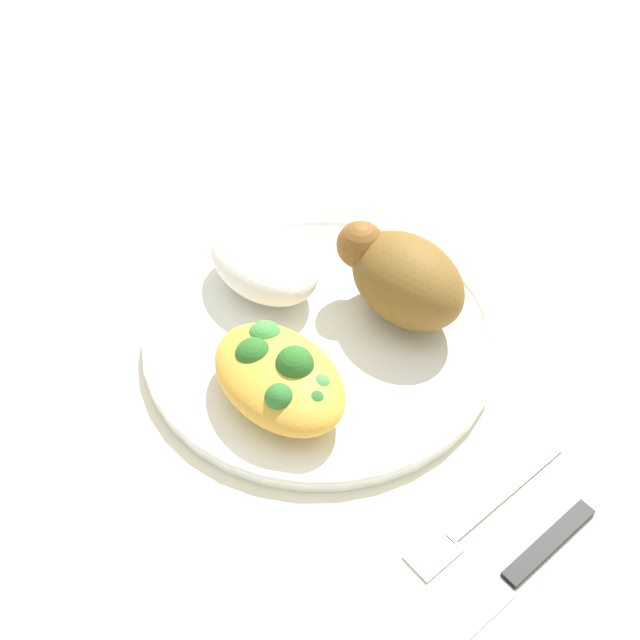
% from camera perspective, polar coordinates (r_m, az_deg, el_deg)
% --- Properties ---
extents(ground_plane, '(2.00, 2.00, 0.00)m').
position_cam_1_polar(ground_plane, '(0.61, -0.00, -1.54)').
color(ground_plane, '#EAE6C8').
extents(plate, '(0.28, 0.28, 0.01)m').
position_cam_1_polar(plate, '(0.61, -0.00, -1.08)').
color(plate, white).
rests_on(plate, ground_plane).
extents(roasted_chicken, '(0.11, 0.07, 0.07)m').
position_cam_1_polar(roasted_chicken, '(0.60, 6.11, 3.24)').
color(roasted_chicken, brown).
rests_on(roasted_chicken, plate).
extents(rice_pile, '(0.11, 0.07, 0.04)m').
position_cam_1_polar(rice_pile, '(0.63, -3.96, 4.47)').
color(rice_pile, white).
rests_on(rice_pile, plate).
extents(mac_cheese_with_broccoli, '(0.11, 0.08, 0.05)m').
position_cam_1_polar(mac_cheese_with_broccoli, '(0.55, -2.99, -4.06)').
color(mac_cheese_with_broccoli, gold).
rests_on(mac_cheese_with_broccoli, plate).
extents(fork, '(0.02, 0.14, 0.01)m').
position_cam_1_polar(fork, '(0.53, 11.85, -13.72)').
color(fork, '#B2B2B7').
rests_on(fork, ground_plane).
extents(knife, '(0.02, 0.19, 0.01)m').
position_cam_1_polar(knife, '(0.51, 13.76, -18.22)').
color(knife, black).
rests_on(knife, ground_plane).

